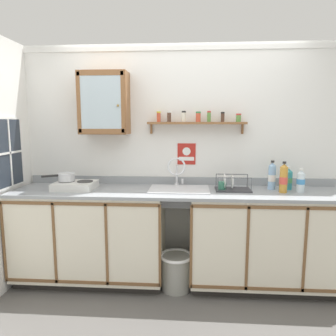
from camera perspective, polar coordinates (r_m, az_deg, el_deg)
floor at (r=3.17m, az=1.61°, el=-22.37°), size 6.30×6.30×0.00m
back_wall at (r=3.34m, az=2.13°, el=1.51°), size 3.90×0.07×2.42m
lower_cabinet_run at (r=3.35m, az=-13.91°, el=-11.97°), size 1.50×0.64×0.93m
lower_cabinet_run_right at (r=3.29m, az=17.73°, el=-12.51°), size 1.52×0.64×0.93m
countertop at (r=3.06m, az=1.89°, el=-4.38°), size 3.26×0.66×0.03m
backsplash at (r=3.34m, az=2.09°, el=-2.32°), size 3.26×0.02×0.08m
sink at (r=3.10m, az=2.01°, el=-4.45°), size 0.59×0.44×0.45m
hot_plate_stove at (r=3.24m, az=-16.69°, el=-3.08°), size 0.39×0.33×0.08m
saucepan at (r=3.28m, az=-18.23°, el=-1.52°), size 0.29×0.23×0.08m
bottle_juice_amber_0 at (r=3.13m, az=20.46°, el=-1.83°), size 0.08×0.08×0.30m
bottle_detergent_teal_1 at (r=3.29m, az=21.22°, el=-1.92°), size 0.08×0.08×0.23m
bottle_water_clear_2 at (r=3.20m, az=23.20°, el=-2.24°), size 0.08×0.08×0.23m
bottle_water_blue_3 at (r=3.24m, az=18.55°, el=-1.45°), size 0.07×0.07×0.29m
dish_rack at (r=3.11m, az=11.62°, el=-3.45°), size 0.34×0.22×0.16m
mug at (r=3.09m, az=9.90°, el=-3.26°), size 0.09×0.10×0.09m
wall_cabinet at (r=3.29m, az=-11.64°, el=11.58°), size 0.49×0.28×0.63m
spice_shelf at (r=3.23m, az=5.27°, el=8.50°), size 1.01×0.14×0.23m
warning_sign at (r=3.31m, az=3.42°, el=2.57°), size 0.19×0.01×0.22m
window at (r=3.29m, az=-28.23°, el=2.30°), size 0.03×0.68×0.69m
trash_bin at (r=3.18m, az=1.51°, el=-18.36°), size 0.33×0.33×0.35m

